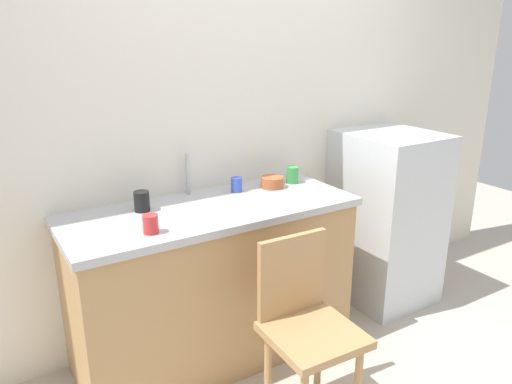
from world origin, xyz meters
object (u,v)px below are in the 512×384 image
Objects in this scene: chair at (306,323)px; cup_green at (292,175)px; refrigerator at (385,217)px; cup_red at (151,224)px; cup_black at (142,201)px; terracotta_bowl at (272,182)px; cup_blue at (236,185)px.

chair is 8.83× the size of cup_green.
cup_red is at bearing -174.25° from refrigerator.
refrigerator is 11.16× the size of cup_black.
cup_red is (-1.70, -0.17, 0.37)m from refrigerator.
cup_green reaches higher than terracotta_bowl.
cup_red is (-1.01, -0.30, -0.01)m from cup_green.
cup_black is at bearing 179.98° from cup_green.
cup_blue is (-0.37, 0.03, -0.01)m from cup_green.
cup_black is (-0.79, 0.01, 0.02)m from terracotta_bowl.
terracotta_bowl is (-0.85, 0.12, 0.35)m from refrigerator.
cup_blue is (-0.22, 0.04, 0.01)m from terracotta_bowl.
cup_blue is at bearing 169.49° from terracotta_bowl.
chair is at bearing -151.06° from refrigerator.
refrigerator reaches higher than chair.
refrigerator reaches higher than cup_red.
refrigerator reaches higher than cup_green.
refrigerator is at bearing 5.75° from cup_red.
cup_red is at bearing -152.53° from cup_blue.
terracotta_bowl is 0.79m from cup_black.
cup_black is 0.31m from cup_red.
chair is 0.93m from terracotta_bowl.
cup_red is (-0.55, 0.47, 0.45)m from chair.
cup_blue is at bearing 2.72° from cup_black.
cup_red reaches higher than terracotta_bowl.
cup_blue reaches higher than chair.
chair is 0.85m from cup_red.
terracotta_bowl is at bearing 18.75° from cup_red.
refrigerator is 13.20× the size of cup_red.
refrigerator is at bearing 30.93° from chair.
cup_black is (-0.95, 0.00, 0.00)m from cup_green.
cup_green reaches higher than chair.
refrigerator is 8.76× the size of terracotta_bowl.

